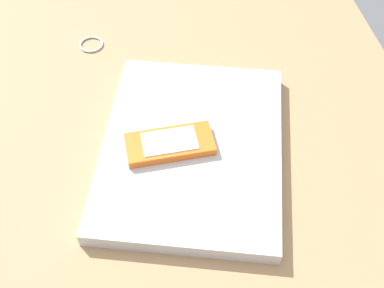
# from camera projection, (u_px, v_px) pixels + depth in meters

# --- Properties ---
(desk_surface) EXTENTS (1.20, 0.80, 0.03)m
(desk_surface) POSITION_uv_depth(u_px,v_px,m) (158.00, 221.00, 0.63)
(desk_surface) COLOR #9E7751
(desk_surface) RESTS_ON ground
(laptop_closed) EXTENTS (0.36, 0.31, 0.02)m
(laptop_closed) POSITION_uv_depth(u_px,v_px,m) (192.00, 148.00, 0.67)
(laptop_closed) COLOR #B7BABC
(laptop_closed) RESTS_ON desk_surface
(cell_phone_on_laptop) EXTENTS (0.06, 0.12, 0.01)m
(cell_phone_on_laptop) POSITION_uv_depth(u_px,v_px,m) (170.00, 144.00, 0.65)
(cell_phone_on_laptop) COLOR orange
(cell_phone_on_laptop) RESTS_ON laptop_closed
(key_ring) EXTENTS (0.04, 0.04, 0.00)m
(key_ring) POSITION_uv_depth(u_px,v_px,m) (91.00, 44.00, 0.82)
(key_ring) COLOR silver
(key_ring) RESTS_ON desk_surface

